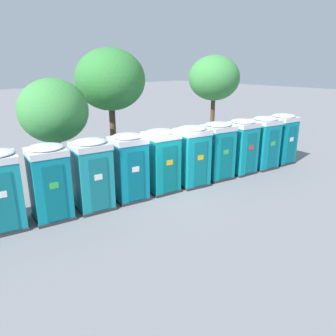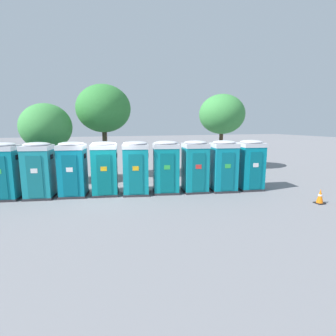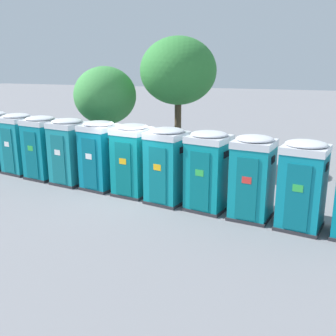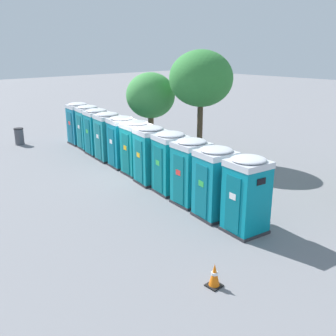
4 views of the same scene
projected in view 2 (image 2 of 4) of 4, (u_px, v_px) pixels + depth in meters
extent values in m
plane|color=slate|center=(106.00, 194.00, 12.54)|extent=(120.00, 120.00, 0.00)
cube|color=#2D2D33|center=(7.00, 198.00, 11.83)|extent=(1.39, 1.38, 0.10)
cube|color=#0B7D90|center=(5.00, 174.00, 11.65)|extent=(1.32, 1.32, 2.10)
cube|color=black|center=(17.00, 157.00, 11.61)|extent=(0.08, 0.36, 0.20)
cube|color=silver|center=(2.00, 148.00, 11.46)|extent=(1.36, 1.36, 0.20)
ellipsoid|color=silver|center=(2.00, 145.00, 11.43)|extent=(1.30, 1.29, 0.18)
cube|color=#2D2D33|center=(41.00, 196.00, 12.03)|extent=(1.41, 1.39, 0.10)
cube|color=teal|center=(39.00, 173.00, 11.85)|extent=(1.35, 1.32, 2.10)
cube|color=#126B74|center=(35.00, 177.00, 11.29)|extent=(0.64, 0.14, 1.85)
cube|color=white|center=(34.00, 171.00, 11.22)|extent=(0.28, 0.06, 0.20)
cube|color=black|center=(52.00, 157.00, 11.81)|extent=(0.08, 0.36, 0.20)
cube|color=silver|center=(37.00, 148.00, 11.65)|extent=(1.39, 1.36, 0.20)
ellipsoid|color=silver|center=(37.00, 144.00, 11.63)|extent=(1.32, 1.30, 0.18)
cube|color=#2D2D33|center=(74.00, 195.00, 12.31)|extent=(1.41, 1.40, 0.10)
cube|color=#097A95|center=(73.00, 172.00, 12.13)|extent=(1.35, 1.34, 2.10)
cube|color=#075F74|center=(70.00, 176.00, 11.57)|extent=(0.63, 0.15, 1.85)
cube|color=white|center=(69.00, 170.00, 11.51)|extent=(0.28, 0.06, 0.20)
cube|color=black|center=(85.00, 156.00, 12.08)|extent=(0.09, 0.36, 0.20)
cube|color=silver|center=(71.00, 147.00, 11.94)|extent=(1.39, 1.38, 0.20)
ellipsoid|color=silver|center=(71.00, 144.00, 11.91)|extent=(1.32, 1.31, 0.18)
cube|color=#2D2D33|center=(106.00, 193.00, 12.54)|extent=(1.37, 1.37, 0.10)
cube|color=#0A868B|center=(105.00, 171.00, 12.36)|extent=(1.30, 1.30, 2.10)
cube|color=#08686D|center=(104.00, 175.00, 11.80)|extent=(0.62, 0.13, 1.85)
cube|color=yellow|center=(104.00, 169.00, 11.74)|extent=(0.28, 0.05, 0.20)
cube|color=black|center=(117.00, 155.00, 12.32)|extent=(0.08, 0.36, 0.20)
cube|color=silver|center=(104.00, 147.00, 12.16)|extent=(1.34, 1.34, 0.20)
ellipsoid|color=silver|center=(104.00, 143.00, 12.14)|extent=(1.27, 1.27, 0.18)
cube|color=#2D2D33|center=(136.00, 193.00, 12.65)|extent=(1.43, 1.42, 0.10)
cube|color=#0D8996|center=(136.00, 170.00, 12.47)|extent=(1.37, 1.35, 2.10)
cube|color=#0A6B75|center=(136.00, 174.00, 11.91)|extent=(0.63, 0.16, 1.85)
cube|color=yellow|center=(136.00, 168.00, 11.84)|extent=(0.28, 0.06, 0.20)
cube|color=black|center=(148.00, 155.00, 12.41)|extent=(0.10, 0.36, 0.20)
cube|color=silver|center=(135.00, 146.00, 12.28)|extent=(1.41, 1.39, 0.20)
ellipsoid|color=silver|center=(135.00, 143.00, 12.25)|extent=(1.34, 1.32, 0.18)
cube|color=#2D2D33|center=(166.00, 191.00, 12.93)|extent=(1.45, 1.42, 0.10)
cube|color=#0A848E|center=(166.00, 169.00, 12.75)|extent=(1.38, 1.35, 2.10)
cube|color=#08676F|center=(167.00, 173.00, 12.19)|extent=(0.64, 0.16, 1.85)
cube|color=green|center=(167.00, 167.00, 12.13)|extent=(0.28, 0.06, 0.20)
cube|color=black|center=(178.00, 154.00, 12.69)|extent=(0.10, 0.36, 0.20)
cube|color=silver|center=(166.00, 146.00, 12.56)|extent=(1.43, 1.39, 0.20)
ellipsoid|color=silver|center=(166.00, 143.00, 12.53)|extent=(1.36, 1.33, 0.18)
cube|color=#2D2D33|center=(195.00, 190.00, 13.11)|extent=(1.33, 1.34, 0.10)
cube|color=#0D8A97|center=(195.00, 169.00, 12.93)|extent=(1.26, 1.28, 2.10)
cube|color=#0A6B76|center=(198.00, 172.00, 12.37)|extent=(0.61, 0.11, 1.85)
cube|color=red|center=(199.00, 167.00, 12.31)|extent=(0.28, 0.05, 0.20)
cube|color=black|center=(206.00, 154.00, 12.91)|extent=(0.07, 0.36, 0.20)
cube|color=silver|center=(195.00, 146.00, 12.74)|extent=(1.30, 1.32, 0.20)
ellipsoid|color=silver|center=(195.00, 142.00, 12.71)|extent=(1.24, 1.25, 0.18)
cube|color=#2D2D33|center=(223.00, 190.00, 13.28)|extent=(1.41, 1.39, 0.10)
cube|color=#0C8196|center=(223.00, 168.00, 13.10)|extent=(1.34, 1.33, 2.10)
cube|color=#096575|center=(227.00, 172.00, 12.54)|extent=(0.63, 0.14, 1.85)
cube|color=green|center=(228.00, 166.00, 12.48)|extent=(0.28, 0.06, 0.20)
cube|color=black|center=(235.00, 153.00, 13.05)|extent=(0.09, 0.36, 0.20)
cube|color=silver|center=(224.00, 145.00, 12.91)|extent=(1.38, 1.37, 0.20)
ellipsoid|color=silver|center=(224.00, 142.00, 12.88)|extent=(1.31, 1.30, 0.18)
cube|color=#2D2D33|center=(249.00, 188.00, 13.58)|extent=(1.35, 1.36, 0.10)
cube|color=#078296|center=(250.00, 167.00, 13.40)|extent=(1.29, 1.29, 2.10)
cube|color=#076575|center=(255.00, 171.00, 12.84)|extent=(0.62, 0.12, 1.85)
cube|color=white|center=(256.00, 165.00, 12.78)|extent=(0.28, 0.05, 0.20)
cube|color=black|center=(261.00, 153.00, 13.37)|extent=(0.08, 0.36, 0.20)
cube|color=silver|center=(251.00, 145.00, 13.20)|extent=(1.33, 1.33, 0.20)
ellipsoid|color=silver|center=(251.00, 142.00, 13.18)|extent=(1.26, 1.27, 0.18)
cylinder|color=#4C3826|center=(105.00, 150.00, 16.04)|extent=(0.29, 0.29, 3.47)
ellipsoid|color=#337F38|center=(104.00, 109.00, 15.63)|extent=(3.22, 3.22, 2.82)
cylinder|color=#4C3826|center=(221.00, 147.00, 19.41)|extent=(0.28, 0.28, 3.25)
ellipsoid|color=#3D8C42|center=(222.00, 114.00, 19.01)|extent=(3.30, 3.30, 2.85)
cylinder|color=brown|center=(49.00, 162.00, 14.54)|extent=(0.32, 0.32, 2.49)
ellipsoid|color=#3D8C42|center=(46.00, 127.00, 14.22)|extent=(2.72, 2.72, 2.51)
cube|color=black|center=(319.00, 203.00, 11.12)|extent=(0.36, 0.36, 0.04)
cone|color=orange|center=(320.00, 196.00, 11.07)|extent=(0.28, 0.28, 0.60)
cylinder|color=white|center=(320.00, 195.00, 11.06)|extent=(0.17, 0.17, 0.07)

